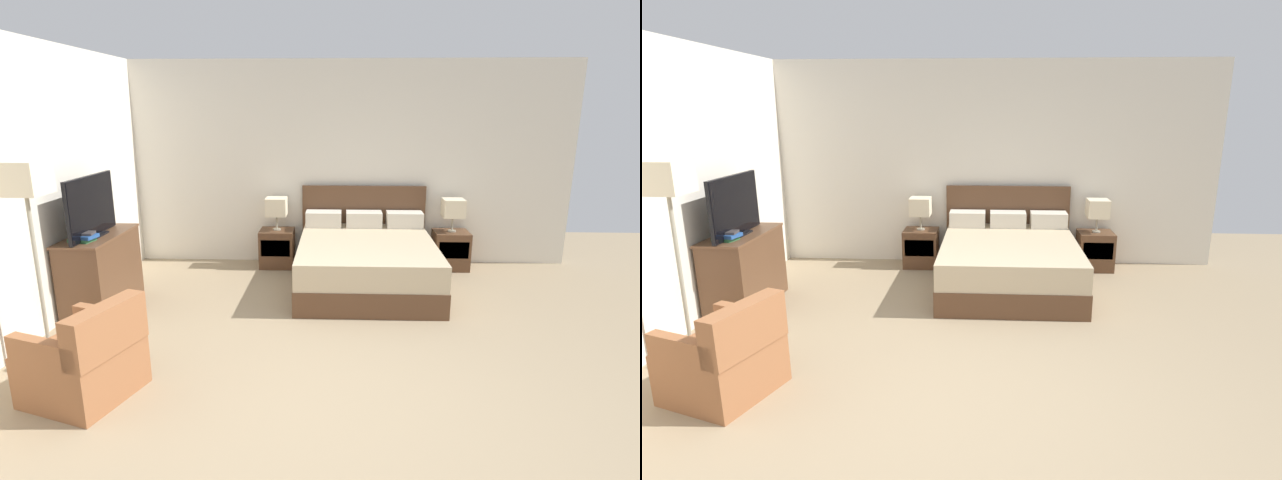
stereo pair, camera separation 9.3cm
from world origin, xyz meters
The scene contains 15 objects.
ground_plane centered at (0.00, 0.00, 0.00)m, with size 11.23×11.23×0.00m, color #998466.
wall_back centered at (0.00, 3.77, 1.37)m, with size 6.55×0.06×2.74m, color silver.
wall_left centered at (-2.70, 1.57, 1.37)m, with size 0.06×5.54×2.74m, color silver.
bed centered at (0.47, 2.75, 0.31)m, with size 1.68×2.01×1.09m.
nightstand_left centered at (-0.71, 3.48, 0.26)m, with size 0.46×0.41×0.51m.
nightstand_right centered at (1.65, 3.48, 0.26)m, with size 0.46×0.41×0.51m.
table_lamp_left centered at (-0.71, 3.48, 0.83)m, with size 0.28×0.28×0.44m.
table_lamp_right centered at (1.65, 3.48, 0.83)m, with size 0.28×0.28×0.44m.
dresser centered at (-2.41, 1.93, 0.42)m, with size 0.47×1.07×0.82m.
tv centered at (-2.41, 1.87, 1.13)m, with size 0.18×0.95×0.63m.
book_red_cover centered at (-2.43, 1.64, 0.84)m, with size 0.21×0.17×0.03m, color #2D7042.
book_blue_cover centered at (-2.40, 1.64, 0.87)m, with size 0.22×0.18×0.04m, color #234C8E.
book_small_top centered at (-2.41, 1.64, 0.90)m, with size 0.20×0.14×0.03m, color #383333.
armchair_by_window centered at (-1.73, 0.21, 0.28)m, with size 0.87×0.86×0.76m.
floor_lamp centered at (-2.28, 0.65, 1.45)m, with size 0.32×0.32×1.72m.
Camera 2 is at (0.24, -3.08, 2.11)m, focal length 28.00 mm.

